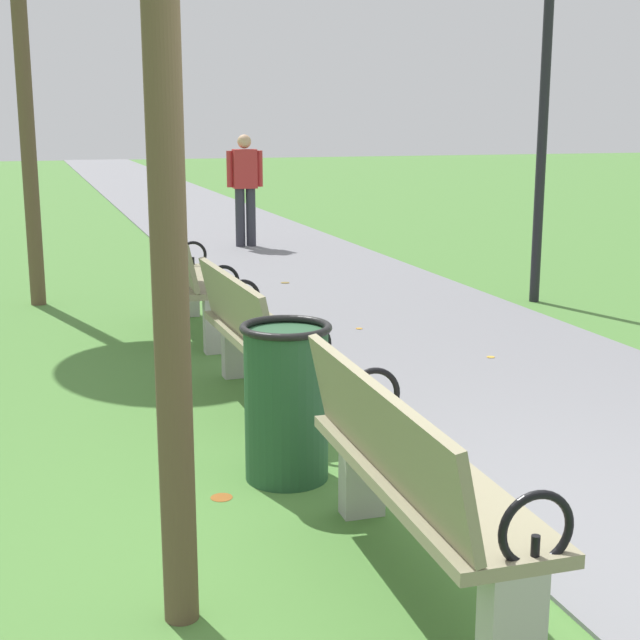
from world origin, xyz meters
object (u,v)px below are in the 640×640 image
object	(u,v)px
park_bench_2	(256,335)
park_bench_3	(194,280)
pedestrian_walking	(245,184)
lamp_post	(546,73)
park_bench_1	(412,477)
trash_bin	(286,401)

from	to	relation	value
park_bench_2	park_bench_3	world-z (taller)	same
park_bench_2	pedestrian_walking	distance (m)	7.68
pedestrian_walking	lamp_post	world-z (taller)	lamp_post
pedestrian_walking	park_bench_1	bearing A→B (deg)	-99.71
park_bench_1	park_bench_3	xyz separation A→B (m)	(-0.00, 4.77, 0.00)
park_bench_2	pedestrian_walking	xyz separation A→B (m)	(1.71, 7.48, 0.44)
park_bench_1	lamp_post	distance (m)	6.53
pedestrian_walking	trash_bin	distance (m)	8.93
park_bench_1	lamp_post	bearing A→B (deg)	54.67
park_bench_3	pedestrian_walking	distance (m)	5.54
park_bench_3	lamp_post	distance (m)	4.07
trash_bin	park_bench_3	bearing A→B (deg)	87.57
lamp_post	pedestrian_walking	bearing A→B (deg)	111.33
park_bench_3	trash_bin	xyz separation A→B (m)	(-0.15, -3.47, -0.06)
trash_bin	park_bench_1	bearing A→B (deg)	-83.52
trash_bin	pedestrian_walking	bearing A→B (deg)	77.95
park_bench_2	lamp_post	world-z (taller)	lamp_post
park_bench_1	park_bench_2	world-z (taller)	same
park_bench_2	park_bench_3	size ratio (longest dim) A/B	1.00
park_bench_2	trash_bin	size ratio (longest dim) A/B	1.92
park_bench_2	lamp_post	bearing A→B (deg)	35.38
park_bench_1	trash_bin	distance (m)	1.31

